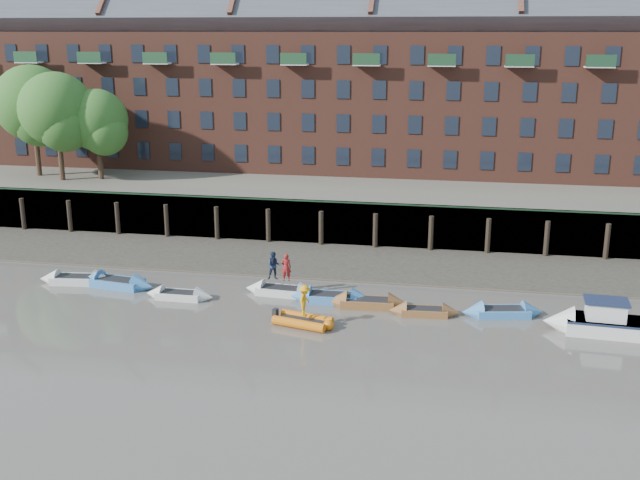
% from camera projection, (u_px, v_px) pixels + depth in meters
% --- Properties ---
extents(ground, '(220.00, 220.00, 0.00)m').
position_uv_depth(ground, '(278.00, 377.00, 34.31)').
color(ground, '#5E5952').
rests_on(ground, ground).
extents(foreshore, '(110.00, 8.00, 0.50)m').
position_uv_depth(foreshore, '(340.00, 262.00, 51.35)').
color(foreshore, '#3D382F').
rests_on(foreshore, ground).
extents(mud_band, '(110.00, 1.60, 0.10)m').
position_uv_depth(mud_band, '(332.00, 277.00, 48.13)').
color(mud_band, '#4C4336').
rests_on(mud_band, ground).
extents(river_wall, '(110.00, 1.23, 3.30)m').
position_uv_depth(river_wall, '(349.00, 224.00, 55.06)').
color(river_wall, '#2D2A26').
rests_on(river_wall, ground).
extents(bank_terrace, '(110.00, 28.00, 3.20)m').
position_uv_depth(bank_terrace, '(371.00, 187.00, 67.95)').
color(bank_terrace, '#5E594D').
rests_on(bank_terrace, ground).
extents(apartment_terrace, '(80.60, 15.56, 20.98)m').
position_uv_depth(apartment_terrace, '(375.00, 60.00, 65.86)').
color(apartment_terrace, brown).
rests_on(apartment_terrace, bank_terrace).
extents(tree_cluster, '(11.76, 7.74, 9.40)m').
position_uv_depth(tree_cluster, '(55.00, 109.00, 62.26)').
color(tree_cluster, '#3A281C').
rests_on(tree_cluster, bank_terrace).
extents(rowboat_0, '(4.84, 1.90, 1.37)m').
position_uv_depth(rowboat_0, '(77.00, 279.00, 46.96)').
color(rowboat_0, silver).
rests_on(rowboat_0, ground).
extents(rowboat_1, '(5.13, 2.16, 1.44)m').
position_uv_depth(rowboat_1, '(118.00, 283.00, 46.31)').
color(rowboat_1, '#3D7DC0').
rests_on(rowboat_1, ground).
extents(rowboat_2, '(4.15, 1.22, 1.20)m').
position_uv_depth(rowboat_2, '(180.00, 295.00, 44.26)').
color(rowboat_2, silver).
rests_on(rowboat_2, ground).
extents(rowboat_3, '(4.60, 1.63, 1.31)m').
position_uv_depth(rowboat_3, '(281.00, 291.00, 44.94)').
color(rowboat_3, silver).
rests_on(rowboat_3, ground).
extents(rowboat_4, '(4.87, 1.54, 1.40)m').
position_uv_depth(rowboat_4, '(331.00, 298.00, 43.73)').
color(rowboat_4, '#3D7DC0').
rests_on(rowboat_4, ground).
extents(rowboat_5, '(4.80, 1.61, 1.37)m').
position_uv_depth(rowboat_5, '(367.00, 303.00, 42.94)').
color(rowboat_5, brown).
rests_on(rowboat_5, ground).
extents(rowboat_6, '(4.03, 1.43, 1.15)m').
position_uv_depth(rowboat_6, '(424.00, 312.00, 41.71)').
color(rowboat_6, brown).
rests_on(rowboat_6, ground).
extents(rowboat_7, '(4.71, 2.17, 1.32)m').
position_uv_depth(rowboat_7, '(502.00, 312.00, 41.57)').
color(rowboat_7, '#3D7DC0').
rests_on(rowboat_7, ground).
extents(rib_tender, '(3.42, 2.27, 0.58)m').
position_uv_depth(rib_tender, '(305.00, 321.00, 40.21)').
color(rib_tender, orange).
rests_on(rib_tender, ground).
extents(motor_launch, '(5.85, 2.26, 2.37)m').
position_uv_depth(motor_launch, '(593.00, 322.00, 39.20)').
color(motor_launch, silver).
rests_on(motor_launch, ground).
extents(person_rower_a, '(0.68, 0.51, 1.67)m').
position_uv_depth(person_rower_a, '(286.00, 267.00, 44.54)').
color(person_rower_a, maroon).
rests_on(person_rower_a, rowboat_3).
extents(person_rower_b, '(0.99, 0.86, 1.72)m').
position_uv_depth(person_rower_b, '(274.00, 266.00, 44.74)').
color(person_rower_b, '#19233F').
rests_on(person_rower_b, rowboat_3).
extents(person_rib_crew, '(0.74, 1.17, 1.74)m').
position_uv_depth(person_rib_crew, '(305.00, 301.00, 39.90)').
color(person_rib_crew, orange).
rests_on(person_rib_crew, rib_tender).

